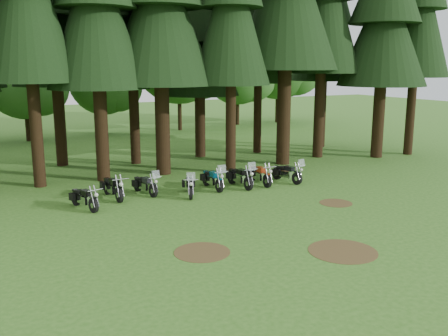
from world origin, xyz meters
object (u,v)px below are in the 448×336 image
at_px(motorcycle_0, 84,199).
at_px(motorcycle_2, 145,185).
at_px(motorcycle_4, 213,180).
at_px(motorcycle_3, 189,186).
at_px(motorcycle_6, 259,175).
at_px(motorcycle_1, 113,188).
at_px(motorcycle_7, 287,173).
at_px(motorcycle_5, 240,178).

relative_size(motorcycle_0, motorcycle_2, 0.99).
bearing_deg(motorcycle_4, motorcycle_3, -156.34).
distance_m(motorcycle_0, motorcycle_6, 8.63).
bearing_deg(motorcycle_0, motorcycle_1, 19.35).
bearing_deg(motorcycle_1, motorcycle_7, -10.24).
bearing_deg(motorcycle_1, motorcycle_0, -147.82).
xyz_separation_m(motorcycle_0, motorcycle_7, (10.10, 0.13, 0.02)).
distance_m(motorcycle_1, motorcycle_5, 6.06).
distance_m(motorcycle_3, motorcycle_5, 2.84).
bearing_deg(motorcycle_3, motorcycle_5, 26.10).
bearing_deg(motorcycle_2, motorcycle_5, -21.80).
bearing_deg(motorcycle_4, motorcycle_0, -173.65).
bearing_deg(motorcycle_3, motorcycle_6, 25.08).
height_order(motorcycle_2, motorcycle_7, motorcycle_7).
distance_m(motorcycle_0, motorcycle_7, 10.10).
height_order(motorcycle_4, motorcycle_7, motorcycle_4).
height_order(motorcycle_1, motorcycle_3, motorcycle_3).
height_order(motorcycle_3, motorcycle_4, motorcycle_4).
xyz_separation_m(motorcycle_1, motorcycle_6, (7.13, -0.71, -0.01)).
distance_m(motorcycle_1, motorcycle_7, 8.67).
relative_size(motorcycle_2, motorcycle_3, 1.02).
height_order(motorcycle_2, motorcycle_5, motorcycle_5).
height_order(motorcycle_3, motorcycle_5, motorcycle_5).
relative_size(motorcycle_1, motorcycle_5, 1.01).
bearing_deg(motorcycle_1, motorcycle_5, -11.29).
bearing_deg(motorcycle_2, motorcycle_7, -19.53).
relative_size(motorcycle_1, motorcycle_4, 1.05).
relative_size(motorcycle_2, motorcycle_4, 0.94).
bearing_deg(motorcycle_3, motorcycle_2, 164.92).
relative_size(motorcycle_5, motorcycle_7, 1.06).
bearing_deg(motorcycle_3, motorcycle_0, -161.33).
xyz_separation_m(motorcycle_2, motorcycle_6, (5.63, -0.74, 0.03)).
height_order(motorcycle_3, motorcycle_7, motorcycle_7).
bearing_deg(motorcycle_3, motorcycle_4, 41.82).
bearing_deg(motorcycle_7, motorcycle_2, 162.17).
distance_m(motorcycle_1, motorcycle_6, 7.17).
relative_size(motorcycle_2, motorcycle_5, 0.90).
distance_m(motorcycle_5, motorcycle_7, 2.62).
height_order(motorcycle_0, motorcycle_5, motorcycle_5).
bearing_deg(motorcycle_5, motorcycle_7, -5.82).
relative_size(motorcycle_3, motorcycle_5, 0.89).
bearing_deg(motorcycle_7, motorcycle_3, 171.78).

